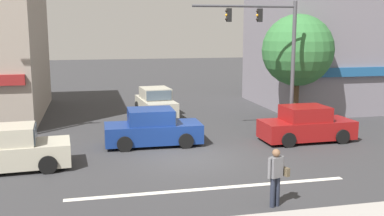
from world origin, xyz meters
TOP-DOWN VIEW (x-y plane):
  - ground_plane at (0.00, 0.00)m, footprint 120.00×120.00m
  - lane_marking_stripe at (0.00, -3.50)m, footprint 9.00×0.24m
  - building_right_corner at (12.41, 10.13)m, footprint 10.30×8.86m
  - street_tree at (7.11, 5.43)m, footprint 3.76×3.76m
  - traffic_light_mast at (4.74, 3.08)m, footprint 4.89×0.42m
  - sedan_approaching_near at (-1.04, 2.28)m, footprint 4.13×1.94m
  - sedan_waiting_far at (0.10, 9.14)m, footprint 2.12×4.22m
  - sedan_crossing_leftbound at (5.71, 1.44)m, footprint 4.13×1.93m
  - sedan_parked_curbside at (-6.46, -0.04)m, footprint 4.20×2.07m
  - pedestrian_foreground_with_bag at (1.35, -5.28)m, footprint 0.69×0.39m

SIDE VIEW (x-z plane):
  - ground_plane at x=0.00m, z-range 0.00..0.00m
  - lane_marking_stripe at x=0.00m, z-range 0.00..0.01m
  - sedan_approaching_near at x=-1.04m, z-range -0.08..1.50m
  - sedan_waiting_far at x=0.10m, z-range -0.08..1.50m
  - sedan_crossing_leftbound at x=5.71m, z-range -0.08..1.50m
  - sedan_parked_curbside at x=-6.46m, z-range -0.08..1.50m
  - pedestrian_foreground_with_bag at x=1.35m, z-range 0.12..1.79m
  - street_tree at x=7.11m, z-range 0.97..6.70m
  - traffic_light_mast at x=4.74m, z-range 1.08..7.28m
  - building_right_corner at x=12.41m, z-range 0.00..9.72m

